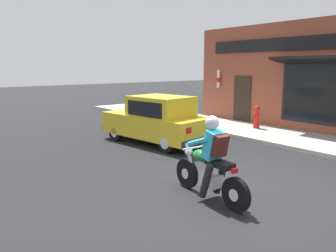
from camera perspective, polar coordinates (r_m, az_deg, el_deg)
The scene contains 7 objects.
ground_plane at distance 7.07m, azimuth 11.34°, elevation -10.66°, with size 80.00×80.00×0.00m, color black.
sidewalk_curb at distance 12.70m, azimuth 15.71°, elevation -1.13°, with size 2.60×22.00×0.14m, color #ADAAA3.
storefront_building at distance 13.21m, azimuth 24.00°, elevation 7.71°, with size 1.25×10.78×4.20m.
motorcycle_with_rider at distance 6.28m, azimuth 7.41°, elevation -6.71°, with size 0.60×2.02×1.62m.
car_hatchback at distance 10.77m, azimuth -1.95°, elevation 1.00°, with size 2.11×3.96×1.57m.
fire_hydrant at distance 13.17m, azimuth 15.20°, elevation 1.50°, with size 0.36×0.24×0.88m.
traffic_cone at distance 14.31m, azimuth 2.05°, elevation 1.97°, with size 0.36×0.36×0.60m.
Camera 1 is at (-5.12, -4.18, 2.51)m, focal length 35.00 mm.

